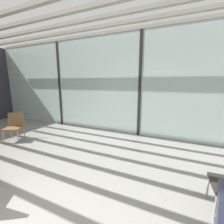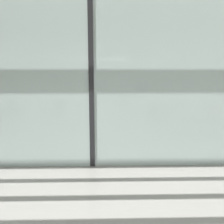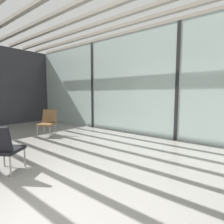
% 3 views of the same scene
% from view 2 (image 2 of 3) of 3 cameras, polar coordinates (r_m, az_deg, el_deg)
% --- Properties ---
extents(glass_curtain_wall, '(14.00, 0.08, 3.48)m').
position_cam_2_polar(glass_curtain_wall, '(4.59, -5.19, 7.24)').
color(glass_curtain_wall, '#A3B7B2').
rests_on(glass_curtain_wall, ground).
extents(window_mullion_1, '(0.10, 0.12, 3.48)m').
position_cam_2_polar(window_mullion_1, '(4.59, -5.19, 7.24)').
color(window_mullion_1, black).
rests_on(window_mullion_1, ground).
extents(parked_airplane, '(13.89, 4.14, 4.14)m').
position_cam_2_polar(parked_airplane, '(10.60, -9.00, 10.39)').
color(parked_airplane, silver).
rests_on(parked_airplane, ground).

